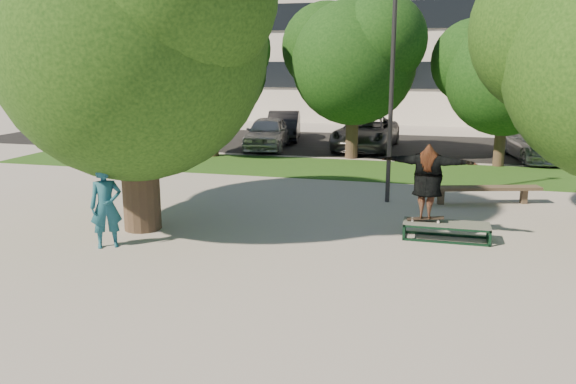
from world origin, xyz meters
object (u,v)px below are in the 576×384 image
(car_dark, at_px, (284,126))
(car_silver_b, at_px, (534,143))
(car_silver_a, at_px, (268,133))
(tree_left, at_px, (130,29))
(bench, at_px, (483,189))
(car_grey, at_px, (366,133))
(grind_box, at_px, (446,231))
(bystander, at_px, (106,206))
(lamppost, at_px, (392,85))

(car_dark, height_order, car_silver_b, car_dark)
(car_silver_a, xyz_separation_m, car_silver_b, (10.94, 0.00, -0.07))
(tree_left, distance_m, bench, 9.78)
(car_grey, bearing_deg, bench, -61.46)
(car_silver_b, bearing_deg, grind_box, -117.29)
(grind_box, height_order, car_dark, car_dark)
(car_grey, bearing_deg, car_dark, 158.71)
(bench, bearing_deg, tree_left, -167.48)
(grind_box, relative_size, car_silver_b, 0.41)
(bench, relative_size, car_dark, 0.73)
(tree_left, xyz_separation_m, car_silver_b, (10.29, 12.41, -3.78))
(grind_box, distance_m, car_grey, 13.04)
(grind_box, relative_size, bystander, 1.04)
(tree_left, distance_m, car_silver_a, 12.96)
(car_dark, height_order, car_grey, car_grey)
(lamppost, distance_m, car_grey, 9.98)
(grind_box, distance_m, bench, 3.66)
(lamppost, height_order, car_silver_a, lamppost)
(bystander, height_order, car_silver_a, bystander)
(tree_left, xyz_separation_m, car_grey, (3.56, 13.42, -3.71))
(bench, bearing_deg, car_silver_a, 119.75)
(grind_box, bearing_deg, tree_left, -173.29)
(tree_left, height_order, grind_box, tree_left)
(tree_left, distance_m, car_grey, 14.37)
(bystander, bearing_deg, car_grey, 43.10)
(bench, xyz_separation_m, car_silver_a, (-8.44, 8.09, 0.32))
(bystander, xyz_separation_m, car_grey, (3.52, 14.87, -0.15))
(lamppost, bearing_deg, car_grey, 100.32)
(car_dark, bearing_deg, car_grey, -36.03)
(car_silver_a, height_order, car_grey, car_grey)
(car_silver_a, bearing_deg, car_silver_b, -6.79)
(tree_left, relative_size, bystander, 4.11)
(lamppost, bearing_deg, car_dark, 117.55)
(lamppost, xyz_separation_m, car_grey, (-1.73, 9.52, -2.43))
(tree_left, bearing_deg, bench, 28.99)
(car_dark, bearing_deg, lamppost, -73.58)
(grind_box, xyz_separation_m, car_grey, (-3.23, 12.63, 0.53))
(car_silver_a, bearing_deg, grind_box, -64.14)
(tree_left, relative_size, car_grey, 1.38)
(car_silver_b, bearing_deg, car_silver_a, 169.49)
(grind_box, distance_m, car_dark, 16.43)
(grind_box, bearing_deg, bystander, -161.64)
(bystander, relative_size, car_dark, 0.41)
(car_grey, bearing_deg, grind_box, -72.02)
(bystander, xyz_separation_m, car_dark, (-0.75, 16.85, -0.17))
(lamppost, xyz_separation_m, car_dark, (-6.00, 11.50, -2.45))
(bench, bearing_deg, lamppost, 172.88)
(car_dark, bearing_deg, tree_left, -98.50)
(car_silver_a, bearing_deg, car_dark, 84.41)
(grind_box, height_order, bystander, bystander)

